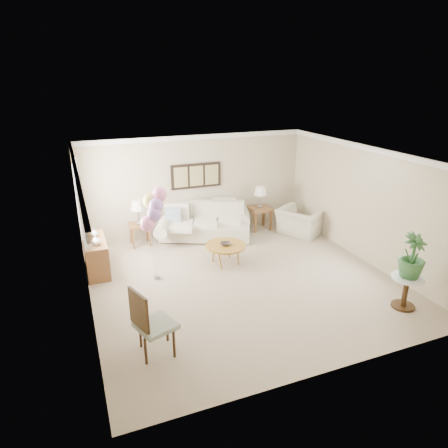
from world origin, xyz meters
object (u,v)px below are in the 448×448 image
at_px(sofa, 204,224).
at_px(armchair, 300,222).
at_px(balloon_cluster, 153,208).
at_px(coffee_table, 226,246).
at_px(accent_chair, 150,322).

height_order(sofa, armchair, sofa).
bearing_deg(sofa, armchair, -16.04).
height_order(sofa, balloon_cluster, balloon_cluster).
bearing_deg(balloon_cluster, coffee_table, 5.95).
bearing_deg(accent_chair, armchair, 36.04).
relative_size(sofa, balloon_cluster, 1.45).
relative_size(coffee_table, balloon_cluster, 0.46).
height_order(armchair, balloon_cluster, balloon_cluster).
xyz_separation_m(sofa, coffee_table, (-0.07, -1.65, 0.06)).
distance_m(sofa, balloon_cluster, 2.74).
relative_size(armchair, accent_chair, 0.98).
distance_m(coffee_table, balloon_cluster, 1.96).
bearing_deg(sofa, balloon_cluster, -132.42).
height_order(coffee_table, armchair, armchair).
bearing_deg(balloon_cluster, sofa, 47.58).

